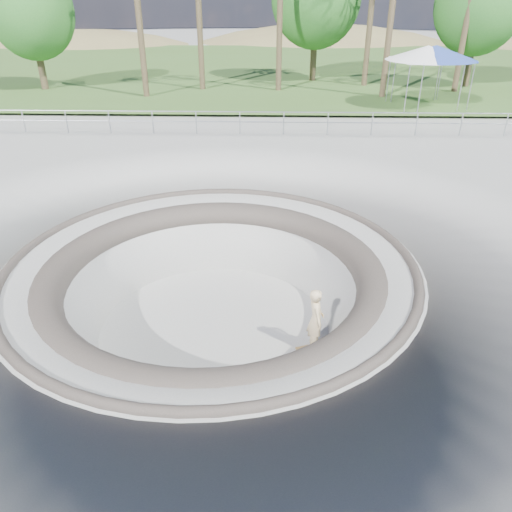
{
  "coord_description": "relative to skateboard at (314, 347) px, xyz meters",
  "views": [
    {
      "loc": [
        1.43,
        -10.87,
        6.04
      ],
      "look_at": [
        1.08,
        0.59,
        -0.1
      ],
      "focal_mm": 35.0,
      "sensor_mm": 36.0,
      "label": 1
    }
  ],
  "objects": [
    {
      "name": "ground",
      "position": [
        -2.57,
        0.97,
        1.83
      ],
      "size": [
        180.0,
        180.0,
        0.0
      ],
      "primitive_type": "plane",
      "color": "#ABAAA6",
      "rests_on": "ground"
    },
    {
      "name": "skate_bowl",
      "position": [
        -2.57,
        0.97,
        -0.0
      ],
      "size": [
        14.0,
        14.0,
        4.1
      ],
      "color": "#ABAAA6",
      "rests_on": "ground"
    },
    {
      "name": "distant_hills",
      "position": [
        1.21,
        58.14,
        -5.19
      ],
      "size": [
        103.2,
        45.0,
        28.6
      ],
      "color": "olive",
      "rests_on": "ground"
    },
    {
      "name": "grass_strip",
      "position": [
        -2.57,
        34.97,
        2.05
      ],
      "size": [
        180.0,
        36.0,
        0.12
      ],
      "color": "#3F6126",
      "rests_on": "ground"
    },
    {
      "name": "bushy_tree_right",
      "position": [
        11.9,
        25.63,
        7.01
      ],
      "size": [
        5.61,
        5.1,
        8.09
      ],
      "color": "brown",
      "rests_on": "ground"
    },
    {
      "name": "bushy_tree_left",
      "position": [
        -16.0,
        23.69,
        6.66
      ],
      "size": [
        5.22,
        4.74,
        7.53
      ],
      "color": "brown",
      "rests_on": "ground"
    },
    {
      "name": "skateboard",
      "position": [
        0.0,
        0.0,
        0.0
      ],
      "size": [
        0.94,
        0.55,
        0.09
      ],
      "color": "olive",
      "rests_on": "ground"
    },
    {
      "name": "safety_railing",
      "position": [
        -2.57,
        12.97,
        2.52
      ],
      "size": [
        25.0,
        0.06,
        1.03
      ],
      "color": "#95999E",
      "rests_on": "ground"
    },
    {
      "name": "canopy_blue",
      "position": [
        7.59,
        18.97,
        4.88
      ],
      "size": [
        6.03,
        6.03,
        3.16
      ],
      "color": "#95999E",
      "rests_on": "ground"
    },
    {
      "name": "skater",
      "position": [
        0.0,
        -0.0,
        0.85
      ],
      "size": [
        0.47,
        0.65,
        1.67
      ],
      "primitive_type": "imported",
      "rotation": [
        0.0,
        0.0,
        1.7
      ],
      "color": "beige",
      "rests_on": "skateboard"
    },
    {
      "name": "canopy_white",
      "position": [
        7.17,
        18.97,
        4.86
      ],
      "size": [
        6.18,
        6.18,
        3.15
      ],
      "color": "#95999E",
      "rests_on": "ground"
    }
  ]
}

